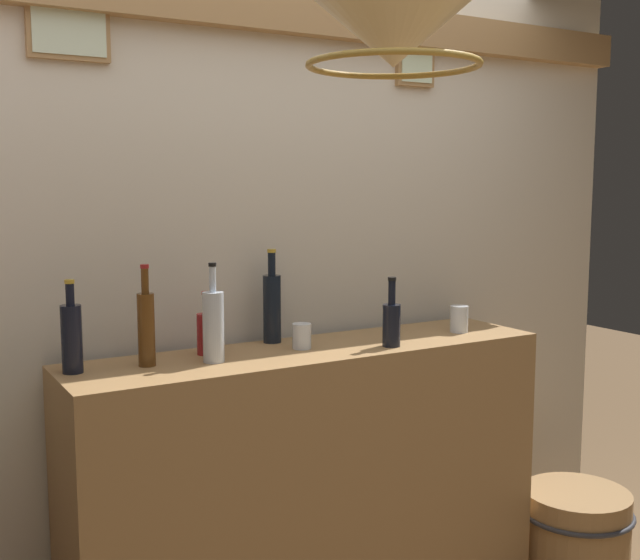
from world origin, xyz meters
TOP-DOWN VIEW (x-y plane):
  - panelled_rear_partition at (-0.00, 1.10)m, footprint 3.43×0.15m
  - bar_shelf_unit at (0.00, 0.81)m, footprint 1.77×0.42m
  - liquor_bottle_rye at (-0.59, 0.85)m, footprint 0.05×0.05m
  - liquor_bottle_rum at (0.26, 0.69)m, footprint 0.07×0.07m
  - liquor_bottle_vodka at (-0.39, 0.79)m, footprint 0.07×0.07m
  - liquor_bottle_scotch at (-0.82, 0.87)m, footprint 0.06×0.06m
  - liquor_bottle_amaro at (-0.08, 0.97)m, footprint 0.07×0.07m
  - liquor_bottle_sherry at (-0.37, 0.91)m, footprint 0.06×0.06m
  - glass_tumbler_rocks at (-0.04, 0.82)m, footprint 0.07×0.07m
  - glass_tumbler_highball at (0.64, 0.77)m, footprint 0.07×0.07m
  - pendant_lamp at (-0.22, 0.04)m, footprint 0.43×0.43m
  - wooden_barrel at (1.14, 0.58)m, footprint 0.47×0.47m

SIDE VIEW (x-z plane):
  - wooden_barrel at x=1.14m, z-range 0.00..0.41m
  - bar_shelf_unit at x=0.00m, z-range 0.00..1.10m
  - glass_tumbler_rocks at x=-0.04m, z-range 1.10..1.19m
  - glass_tumbler_highball at x=0.64m, z-range 1.10..1.21m
  - liquor_bottle_sherry at x=-0.37m, z-range 1.07..1.29m
  - liquor_bottle_rum at x=0.26m, z-range 1.06..1.31m
  - liquor_bottle_scotch at x=-0.82m, z-range 1.07..1.36m
  - liquor_bottle_vodka at x=-0.39m, z-range 1.06..1.39m
  - liquor_bottle_rye at x=-0.59m, z-range 1.07..1.39m
  - liquor_bottle_amaro at x=-0.08m, z-range 1.06..1.41m
  - panelled_rear_partition at x=0.00m, z-range 0.07..2.61m
  - pendant_lamp at x=-0.22m, z-range 1.80..2.30m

